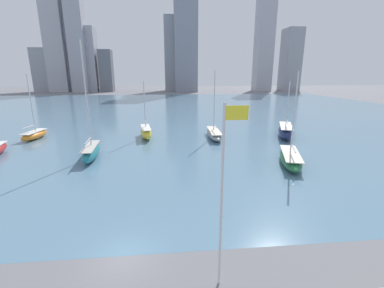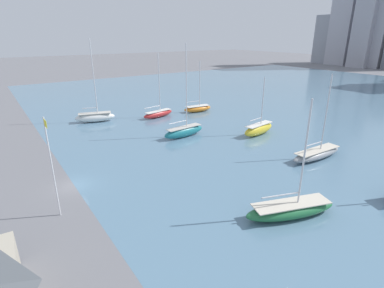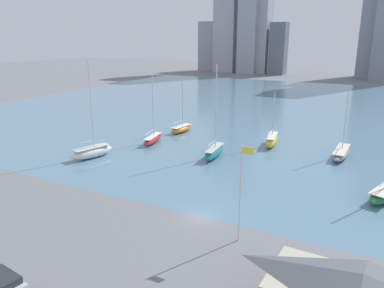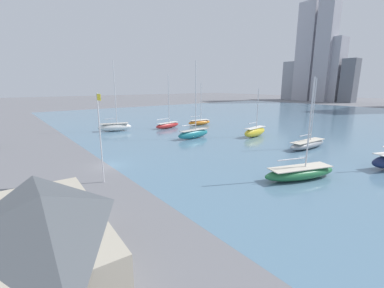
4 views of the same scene
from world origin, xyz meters
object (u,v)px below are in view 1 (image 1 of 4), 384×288
at_px(sailboat_yellow, 146,132).
at_px(sailboat_orange, 34,135).
at_px(sailboat_teal, 91,151).
at_px(sailboat_gray, 214,133).
at_px(sailboat_green, 291,158).
at_px(sailboat_navy, 286,131).
at_px(flag_pole, 223,193).

height_order(sailboat_yellow, sailboat_orange, sailboat_orange).
xyz_separation_m(sailboat_teal, sailboat_gray, (19.56, 10.62, -0.27)).
height_order(sailboat_teal, sailboat_green, sailboat_teal).
bearing_deg(sailboat_green, sailboat_orange, 175.47).
xyz_separation_m(sailboat_navy, sailboat_yellow, (-26.49, 1.75, -0.05)).
bearing_deg(sailboat_green, flag_pole, -106.16).
xyz_separation_m(sailboat_teal, sailboat_orange, (-13.68, 12.81, -0.24)).
height_order(flag_pole, sailboat_gray, sailboat_gray).
bearing_deg(sailboat_orange, sailboat_gray, 3.59).
bearing_deg(sailboat_orange, sailboat_teal, -35.76).
height_order(flag_pole, sailboat_yellow, sailboat_yellow).
xyz_separation_m(sailboat_yellow, sailboat_gray, (12.77, -1.21, -0.29)).
distance_m(flag_pole, sailboat_gray, 35.40).
bearing_deg(flag_pole, sailboat_gray, 80.28).
bearing_deg(sailboat_yellow, sailboat_orange, 169.06).
xyz_separation_m(sailboat_orange, sailboat_gray, (33.24, -2.18, -0.03)).
bearing_deg(sailboat_navy, sailboat_orange, -161.43).
relative_size(flag_pole, sailboat_navy, 0.97).
height_order(flag_pole, sailboat_orange, sailboat_orange).
height_order(sailboat_navy, sailboat_orange, sailboat_orange).
bearing_deg(flag_pole, sailboat_teal, 119.66).
bearing_deg(sailboat_navy, flag_pole, -98.11).
bearing_deg(sailboat_teal, sailboat_navy, 12.26).
xyz_separation_m(flag_pole, sailboat_yellow, (-6.85, 35.77, -4.54)).
relative_size(flag_pole, sailboat_green, 0.86).
bearing_deg(flag_pole, sailboat_orange, 126.63).
distance_m(sailboat_teal, sailboat_yellow, 13.64).
xyz_separation_m(sailboat_navy, sailboat_gray, (-13.73, 0.54, -0.34)).
bearing_deg(flag_pole, sailboat_green, 54.88).
distance_m(flag_pole, sailboat_teal, 27.93).
xyz_separation_m(sailboat_yellow, sailboat_orange, (-20.47, 0.97, -0.26)).
bearing_deg(sailboat_gray, flag_pole, -97.80).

